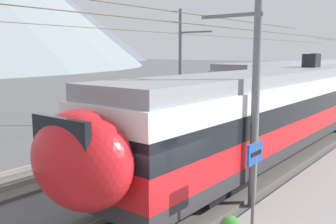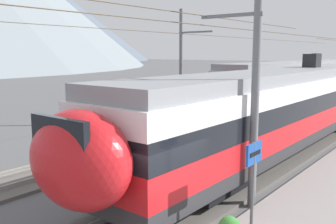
{
  "view_description": "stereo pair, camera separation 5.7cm",
  "coord_description": "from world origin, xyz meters",
  "px_view_note": "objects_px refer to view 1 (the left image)",
  "views": [
    {
      "loc": [
        -6.45,
        -5.17,
        4.6
      ],
      "look_at": [
        4.86,
        3.86,
        2.3
      ],
      "focal_mm": 39.79,
      "sensor_mm": 36.0,
      "label": 1
    },
    {
      "loc": [
        -6.42,
        -5.22,
        4.6
      ],
      "look_at": [
        4.86,
        3.86,
        2.3
      ],
      "focal_mm": 39.79,
      "sensor_mm": 36.0,
      "label": 2
    }
  ],
  "objects_px": {
    "platform_sign": "(254,168)",
    "catenary_mast_mid": "(253,65)",
    "train_near_platform": "(280,106)",
    "catenary_mast_far_side": "(183,64)",
    "train_far_track": "(298,79)"
  },
  "relations": [
    {
      "from": "train_near_platform",
      "to": "platform_sign",
      "type": "bearing_deg",
      "value": -161.64
    },
    {
      "from": "train_near_platform",
      "to": "platform_sign",
      "type": "height_order",
      "value": "train_near_platform"
    },
    {
      "from": "train_far_track",
      "to": "catenary_mast_mid",
      "type": "relative_size",
      "value": 0.63
    },
    {
      "from": "train_near_platform",
      "to": "catenary_mast_far_side",
      "type": "distance_m",
      "value": 8.6
    },
    {
      "from": "train_near_platform",
      "to": "catenary_mast_mid",
      "type": "height_order",
      "value": "catenary_mast_mid"
    },
    {
      "from": "train_near_platform",
      "to": "catenary_mast_far_side",
      "type": "height_order",
      "value": "catenary_mast_far_side"
    },
    {
      "from": "train_far_track",
      "to": "platform_sign",
      "type": "relative_size",
      "value": 12.82
    },
    {
      "from": "train_far_track",
      "to": "platform_sign",
      "type": "height_order",
      "value": "train_far_track"
    },
    {
      "from": "catenary_mast_mid",
      "to": "catenary_mast_far_side",
      "type": "height_order",
      "value": "catenary_mast_mid"
    },
    {
      "from": "catenary_mast_mid",
      "to": "catenary_mast_far_side",
      "type": "relative_size",
      "value": 1.0
    },
    {
      "from": "train_near_platform",
      "to": "platform_sign",
      "type": "distance_m",
      "value": 8.85
    },
    {
      "from": "train_near_platform",
      "to": "train_far_track",
      "type": "distance_m",
      "value": 19.43
    },
    {
      "from": "train_far_track",
      "to": "catenary_mast_far_side",
      "type": "distance_m",
      "value": 15.6
    },
    {
      "from": "platform_sign",
      "to": "catenary_mast_mid",
      "type": "bearing_deg",
      "value": 28.53
    },
    {
      "from": "catenary_mast_mid",
      "to": "platform_sign",
      "type": "bearing_deg",
      "value": -151.47
    }
  ]
}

